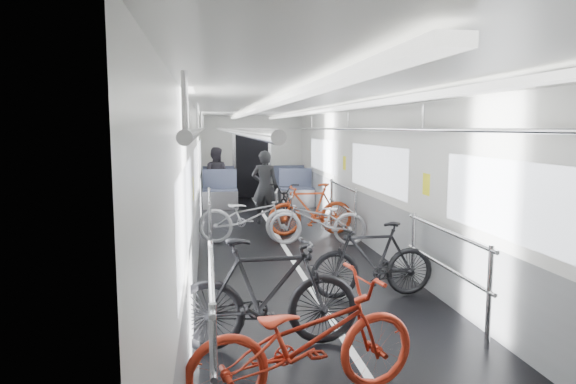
# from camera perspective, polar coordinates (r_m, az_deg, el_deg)

# --- Properties ---
(car_shell) EXTENTS (3.02, 14.01, 2.41)m
(car_shell) POSITION_cam_1_polar(r_m,az_deg,el_deg) (10.08, -1.50, 1.79)
(car_shell) COLOR black
(car_shell) RESTS_ON ground
(bike_left_near) EXTENTS (1.94, 1.01, 0.97)m
(bike_left_near) POSITION_cam_1_polar(r_m,az_deg,el_deg) (4.03, 1.89, -16.11)
(bike_left_near) COLOR red
(bike_left_near) RESTS_ON floor
(bike_left_mid) EXTENTS (1.78, 0.51, 1.07)m
(bike_left_mid) POSITION_cam_1_polar(r_m,az_deg,el_deg) (4.90, -2.38, -11.16)
(bike_left_mid) COLOR black
(bike_left_mid) RESTS_ON floor
(bike_left_far) EXTENTS (1.93, 0.95, 0.97)m
(bike_left_far) POSITION_cam_1_polar(r_m,az_deg,el_deg) (9.24, -4.33, -2.74)
(bike_left_far) COLOR #ACADB1
(bike_left_far) RESTS_ON floor
(bike_right_near) EXTENTS (1.56, 0.46, 0.93)m
(bike_right_near) POSITION_cam_1_polar(r_m,az_deg,el_deg) (6.41, 9.40, -7.45)
(bike_right_near) COLOR black
(bike_right_near) RESTS_ON floor
(bike_right_mid) EXTENTS (1.81, 0.94, 0.90)m
(bike_right_mid) POSITION_cam_1_polar(r_m,az_deg,el_deg) (9.09, 3.31, -3.11)
(bike_right_mid) COLOR #A3A2A7
(bike_right_mid) RESTS_ON floor
(bike_right_far) EXTENTS (1.69, 0.55, 1.01)m
(bike_right_far) POSITION_cam_1_polar(r_m,az_deg,el_deg) (9.91, 2.54, -1.94)
(bike_right_far) COLOR #9D3213
(bike_right_far) RESTS_ON floor
(bike_aisle) EXTENTS (1.05, 1.86, 0.92)m
(bike_aisle) POSITION_cam_1_polar(r_m,az_deg,el_deg) (11.09, -0.14, -1.17)
(bike_aisle) COLOR black
(bike_aisle) RESTS_ON floor
(person_standing) EXTENTS (0.66, 0.53, 1.59)m
(person_standing) POSITION_cam_1_polar(r_m,az_deg,el_deg) (11.08, -2.59, 0.55)
(person_standing) COLOR black
(person_standing) RESTS_ON floor
(person_seated) EXTENTS (0.88, 0.76, 1.54)m
(person_seated) POSITION_cam_1_polar(r_m,az_deg,el_deg) (14.11, -8.08, 1.82)
(person_seated) COLOR #29262C
(person_seated) RESTS_ON floor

